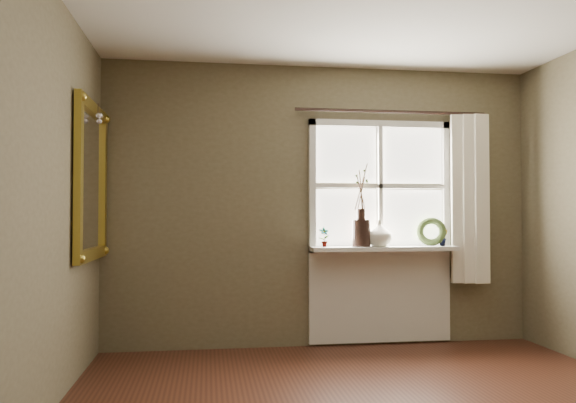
{
  "coord_description": "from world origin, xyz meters",
  "views": [
    {
      "loc": [
        -1.06,
        -2.88,
        1.2
      ],
      "look_at": [
        -0.42,
        1.55,
        1.32
      ],
      "focal_mm": 35.0,
      "sensor_mm": 36.0,
      "label": 1
    }
  ],
  "objects_px": {
    "dark_jug": "(361,233)",
    "wreath": "(431,235)",
    "gilt_mirror": "(92,181)",
    "cream_vase": "(379,233)"
  },
  "relations": [
    {
      "from": "dark_jug",
      "to": "wreath",
      "type": "xyz_separation_m",
      "value": [
        0.69,
        0.04,
        -0.02
      ]
    },
    {
      "from": "wreath",
      "to": "gilt_mirror",
      "type": "relative_size",
      "value": 0.22
    },
    {
      "from": "dark_jug",
      "to": "cream_vase",
      "type": "distance_m",
      "value": 0.17
    },
    {
      "from": "dark_jug",
      "to": "gilt_mirror",
      "type": "distance_m",
      "value": 2.38
    },
    {
      "from": "wreath",
      "to": "gilt_mirror",
      "type": "distance_m",
      "value": 3.06
    },
    {
      "from": "dark_jug",
      "to": "gilt_mirror",
      "type": "bearing_deg",
      "value": -169.66
    },
    {
      "from": "cream_vase",
      "to": "gilt_mirror",
      "type": "xyz_separation_m",
      "value": [
        -2.47,
        -0.42,
        0.44
      ]
    },
    {
      "from": "dark_jug",
      "to": "wreath",
      "type": "distance_m",
      "value": 0.69
    },
    {
      "from": "dark_jug",
      "to": "wreath",
      "type": "bearing_deg",
      "value": 3.32
    },
    {
      "from": "dark_jug",
      "to": "gilt_mirror",
      "type": "xyz_separation_m",
      "value": [
        -2.3,
        -0.42,
        0.43
      ]
    }
  ]
}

